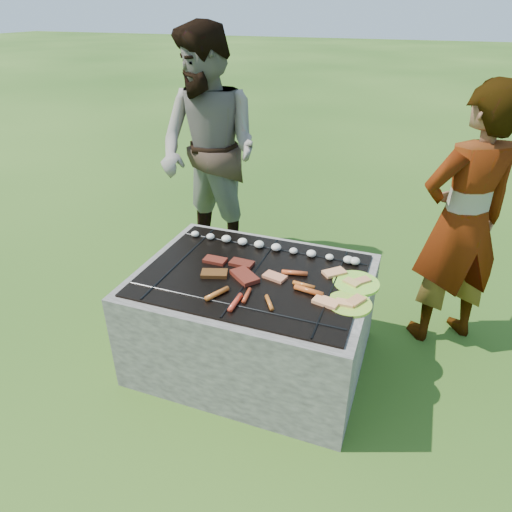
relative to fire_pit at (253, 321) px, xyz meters
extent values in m
plane|color=#1D4110|center=(0.00, 0.00, -0.28)|extent=(60.00, 60.00, 0.00)
cube|color=#AAA297|center=(0.00, 0.41, 0.02)|extent=(1.30, 0.18, 0.60)
cube|color=gray|center=(0.00, -0.41, 0.02)|extent=(1.30, 0.18, 0.60)
cube|color=gray|center=(-0.56, 0.00, 0.02)|extent=(0.18, 0.64, 0.60)
cube|color=#A89E95|center=(0.56, 0.00, 0.02)|extent=(0.18, 0.64, 0.60)
cube|color=black|center=(0.00, 0.00, -0.04)|extent=(0.94, 0.64, 0.48)
sphere|color=#FF5914|center=(0.00, 0.00, 0.18)|extent=(0.10, 0.10, 0.10)
cube|color=black|center=(0.00, 0.00, 0.32)|extent=(1.20, 0.90, 0.01)
cylinder|color=black|center=(-0.45, 0.00, 0.33)|extent=(0.01, 0.88, 0.01)
cylinder|color=black|center=(0.00, 0.00, 0.33)|extent=(0.01, 0.88, 0.01)
cylinder|color=black|center=(0.45, 0.00, 0.33)|extent=(0.01, 0.88, 0.01)
cylinder|color=black|center=(0.00, -0.32, 0.33)|extent=(1.18, 0.01, 0.01)
cylinder|color=black|center=(0.00, 0.32, 0.33)|extent=(1.18, 0.01, 0.01)
ellipsoid|color=white|center=(-0.52, 0.31, 0.35)|extent=(0.05, 0.05, 0.04)
ellipsoid|color=silver|center=(-0.41, 0.31, 0.35)|extent=(0.05, 0.05, 0.04)
ellipsoid|color=beige|center=(-0.30, 0.31, 0.35)|extent=(0.06, 0.06, 0.04)
ellipsoid|color=white|center=(-0.19, 0.31, 0.35)|extent=(0.06, 0.06, 0.04)
ellipsoid|color=#ECE6C8|center=(-0.08, 0.31, 0.35)|extent=(0.06, 0.06, 0.04)
ellipsoid|color=silver|center=(0.04, 0.31, 0.35)|extent=(0.06, 0.06, 0.04)
ellipsoid|color=beige|center=(0.15, 0.31, 0.35)|extent=(0.05, 0.05, 0.04)
ellipsoid|color=white|center=(0.26, 0.31, 0.35)|extent=(0.06, 0.06, 0.04)
ellipsoid|color=#EAE3C7|center=(0.37, 0.31, 0.35)|extent=(0.05, 0.05, 0.03)
ellipsoid|color=beige|center=(0.48, 0.31, 0.35)|extent=(0.06, 0.06, 0.04)
ellipsoid|color=beige|center=(0.52, 0.31, 0.35)|extent=(0.06, 0.06, 0.04)
cube|color=maroon|center=(-0.26, 0.05, 0.34)|extent=(0.13, 0.08, 0.02)
cube|color=maroon|center=(-0.10, 0.07, 0.34)|extent=(0.14, 0.08, 0.02)
cube|color=brown|center=(-0.20, -0.09, 0.34)|extent=(0.16, 0.12, 0.02)
cube|color=maroon|center=(-0.03, -0.06, 0.34)|extent=(0.20, 0.18, 0.03)
cylinder|color=#DB5F24|center=(0.22, 0.07, 0.34)|extent=(0.15, 0.05, 0.03)
cylinder|color=orange|center=(0.30, -0.03, 0.34)|extent=(0.12, 0.04, 0.02)
cylinder|color=#DF4224|center=(0.34, -0.08, 0.34)|extent=(0.16, 0.05, 0.03)
cylinder|color=#BB371E|center=(0.05, -0.23, 0.34)|extent=(0.03, 0.12, 0.02)
cylinder|color=orange|center=(0.18, -0.25, 0.34)|extent=(0.08, 0.11, 0.02)
cylinder|color=orange|center=(-0.10, -0.27, 0.34)|extent=(0.09, 0.14, 0.03)
cylinder|color=#F94329|center=(0.02, -0.31, 0.34)|extent=(0.03, 0.14, 0.03)
cube|color=tan|center=(0.13, 0.00, 0.34)|extent=(0.14, 0.10, 0.02)
cube|color=#FBB580|center=(0.45, -0.14, 0.34)|extent=(0.14, 0.10, 0.02)
cube|color=#FAD380|center=(0.43, 0.16, 0.34)|extent=(0.14, 0.14, 0.02)
cylinder|color=#DEF139|center=(0.56, 0.11, 0.33)|extent=(0.26, 0.26, 0.02)
cube|color=#D2BA6B|center=(0.54, 0.09, 0.34)|extent=(0.10, 0.09, 0.01)
cube|color=#E2A573|center=(0.59, 0.13, 0.34)|extent=(0.10, 0.10, 0.01)
cylinder|color=yellow|center=(0.56, -0.10, 0.33)|extent=(0.30, 0.30, 0.01)
cube|color=#F5CF7D|center=(0.54, -0.12, 0.34)|extent=(0.09, 0.06, 0.02)
cube|color=tan|center=(0.59, -0.08, 0.34)|extent=(0.10, 0.11, 0.02)
imported|color=gray|center=(1.07, 0.66, 0.53)|extent=(0.71, 0.65, 1.62)
imported|color=gray|center=(-0.78, 1.10, 0.64)|extent=(1.08, 0.96, 1.85)
camera|label=1|loc=(0.78, -2.05, 1.66)|focal=32.00mm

